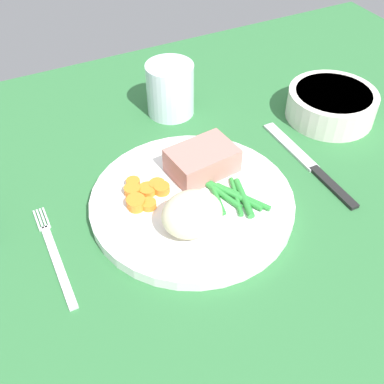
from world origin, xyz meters
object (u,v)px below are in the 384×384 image
salad_bowl (332,103)px  dinner_plate (192,202)px  knife (310,165)px  water_glass (170,93)px  meat_portion (202,161)px  fork (55,256)px

salad_bowl → dinner_plate: bearing=-164.0°
knife → water_glass: water_glass is taller
dinner_plate → salad_bowl: bearing=16.0°
knife → salad_bowl: (10.17, 8.55, 2.37)cm
meat_portion → water_glass: size_ratio=1.04×
fork → knife: 36.85cm
meat_portion → fork: size_ratio=0.53×
fork → water_glass: bearing=41.2°
meat_portion → salad_bowl: (25.33, 4.12, -0.78)cm
dinner_plate → knife: (18.71, -0.29, -0.60)cm
salad_bowl → fork: bearing=-169.7°
fork → knife: knife is taller
fork → water_glass: (24.80, 21.25, 3.37)cm
dinner_plate → water_glass: (6.65, 20.99, 2.77)cm
knife → water_glass: size_ratio=2.44×
knife → salad_bowl: bearing=35.9°
dinner_plate → meat_portion: (3.55, 4.14, 2.55)cm
dinner_plate → knife: dinner_plate is taller
knife → water_glass: (-12.06, 21.28, 3.37)cm
water_glass → dinner_plate: bearing=-107.6°
knife → fork: bearing=175.8°
fork → knife: bearing=0.5°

